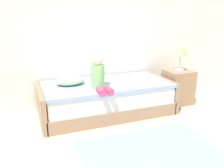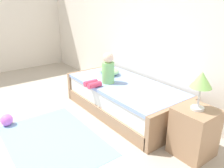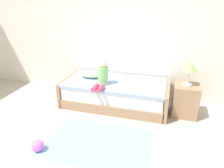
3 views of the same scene
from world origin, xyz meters
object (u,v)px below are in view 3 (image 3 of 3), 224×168
object	(u,v)px
bed	(115,93)
child_figure	(102,75)
toy_ball	(38,146)
table_lamp	(190,67)
nightstand	(185,100)
pillow	(91,74)

from	to	relation	value
bed	child_figure	distance (m)	0.55
child_figure	toy_ball	size ratio (longest dim) A/B	2.87
bed	toy_ball	xyz separation A→B (m)	(-0.70, -1.69, -0.16)
table_lamp	toy_ball	distance (m)	2.76
toy_ball	table_lamp	bearing A→B (deg)	38.75
bed	table_lamp	world-z (taller)	table_lamp
table_lamp	nightstand	bearing A→B (deg)	0.00
table_lamp	pillow	distance (m)	1.95
table_lamp	pillow	xyz separation A→B (m)	(-1.91, 0.15, -0.37)
table_lamp	toy_ball	size ratio (longest dim) A/B	2.53
child_figure	toy_ball	xyz separation A→B (m)	(-0.50, -1.46, -0.62)
table_lamp	pillow	size ratio (longest dim) A/B	1.02
child_figure	bed	bearing A→B (deg)	49.21
bed	nightstand	xyz separation A→B (m)	(1.35, -0.05, 0.05)
nightstand	table_lamp	size ratio (longest dim) A/B	1.33
table_lamp	bed	bearing A→B (deg)	178.09
nightstand	child_figure	world-z (taller)	child_figure
nightstand	toy_ball	xyz separation A→B (m)	(-2.05, -1.65, -0.21)
table_lamp	child_figure	bearing A→B (deg)	-173.24
pillow	nightstand	bearing A→B (deg)	-4.35
table_lamp	child_figure	distance (m)	1.58
nightstand	toy_ball	bearing A→B (deg)	-141.25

